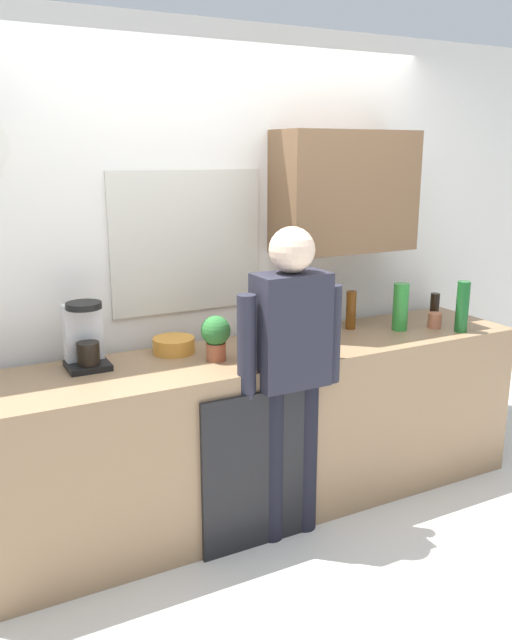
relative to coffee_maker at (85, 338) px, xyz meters
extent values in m
plane|color=silver|center=(0.89, -0.46, -1.06)|extent=(8.00, 8.00, 0.00)
cube|color=#937251|center=(0.89, -0.16, -0.60)|extent=(3.10, 0.64, 0.91)
cube|color=black|center=(0.67, -0.50, -0.65)|extent=(0.56, 0.02, 0.82)
cube|color=white|center=(0.89, 0.27, 0.24)|extent=(4.70, 0.10, 2.60)
cube|color=beige|center=(0.63, 0.21, 0.40)|extent=(0.86, 0.02, 0.76)
cube|color=#8CA5C6|center=(0.63, 0.21, 0.40)|extent=(0.80, 0.02, 0.70)
cube|color=brown|center=(1.55, 0.06, 0.65)|extent=(0.84, 0.32, 0.68)
cube|color=black|center=(0.00, -0.03, -0.13)|extent=(0.20, 0.20, 0.03)
cube|color=silver|center=(0.00, 0.03, 0.02)|extent=(0.18, 0.08, 0.28)
cylinder|color=black|center=(0.00, -0.06, -0.06)|extent=(0.11, 0.11, 0.11)
cylinder|color=black|center=(0.00, -0.03, 0.17)|extent=(0.17, 0.17, 0.03)
cylinder|color=olive|center=(0.99, -0.16, -0.02)|extent=(0.06, 0.06, 0.25)
cylinder|color=maroon|center=(0.68, -0.37, -0.04)|extent=(0.06, 0.06, 0.22)
cylinder|color=black|center=(2.12, -0.13, -0.06)|extent=(0.06, 0.06, 0.18)
cylinder|color=#195923|center=(2.10, -0.37, 0.00)|extent=(0.07, 0.07, 0.30)
cylinder|color=brown|center=(1.56, -0.02, -0.03)|extent=(0.06, 0.06, 0.23)
cylinder|color=#2D8C33|center=(1.81, -0.18, -0.01)|extent=(0.09, 0.09, 0.28)
cylinder|color=#B26647|center=(2.02, -0.24, -0.10)|extent=(0.08, 0.08, 0.09)
cylinder|color=orange|center=(0.46, 0.02, -0.11)|extent=(0.22, 0.22, 0.08)
cylinder|color=#9E5638|center=(0.61, -0.20, -0.10)|extent=(0.10, 0.10, 0.09)
sphere|color=#2D7233|center=(0.61, -0.20, 0.01)|extent=(0.15, 0.15, 0.15)
cylinder|color=blue|center=(1.29, 0.07, -0.07)|extent=(0.06, 0.06, 0.15)
cone|color=white|center=(1.29, 0.07, 0.02)|extent=(0.02, 0.02, 0.03)
cylinder|color=black|center=(0.79, -0.46, -0.65)|extent=(0.12, 0.12, 0.82)
cylinder|color=black|center=(0.99, -0.46, -0.65)|extent=(0.12, 0.12, 0.82)
cube|color=#262633|center=(0.89, -0.46, 0.04)|extent=(0.36, 0.20, 0.56)
sphere|color=beige|center=(0.89, -0.46, 0.43)|extent=(0.22, 0.22, 0.22)
cylinder|color=#262633|center=(0.65, -0.46, -0.01)|extent=(0.09, 0.09, 0.50)
cylinder|color=#262633|center=(1.13, -0.46, -0.01)|extent=(0.09, 0.09, 0.50)
camera|label=1|loc=(-0.66, -3.06, 0.88)|focal=36.36mm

